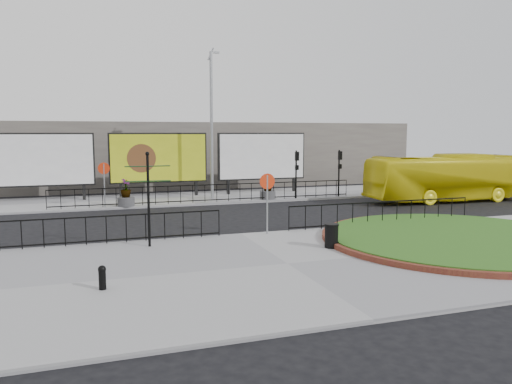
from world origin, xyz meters
name	(u,v)px	position (x,y,z in m)	size (l,w,h in m)	color
ground	(241,236)	(0.00, 0.00, 0.00)	(90.00, 90.00, 0.00)	black
pavement_near	(287,265)	(0.00, -5.00, 0.06)	(30.00, 10.00, 0.12)	gray
pavement_far	(186,198)	(0.00, 12.00, 0.06)	(44.00, 6.00, 0.12)	gray
brick_edge	(459,238)	(7.50, -4.00, 0.21)	(10.40, 10.40, 0.18)	maroon
grass_lawn	(459,238)	(7.50, -4.00, 0.23)	(10.00, 10.00, 0.22)	#295316
railing_near_left	(86,231)	(-6.00, -0.30, 0.67)	(10.00, 0.10, 1.10)	black
railing_near_right	(382,213)	(6.50, -0.30, 0.67)	(9.00, 0.10, 1.10)	black
railing_far	(211,193)	(1.00, 9.30, 0.67)	(18.00, 0.10, 1.10)	black
speed_sign_far	(104,175)	(-5.00, 9.40, 1.92)	(0.64, 0.07, 2.47)	gray
speed_sign_near	(267,190)	(1.00, -0.40, 1.92)	(0.64, 0.07, 2.47)	gray
billboard_left	(40,160)	(-8.50, 12.97, 2.60)	(6.20, 0.31, 4.10)	black
billboard_mid	(159,158)	(-1.50, 12.97, 2.60)	(6.20, 0.31, 4.10)	black
billboard_right	(262,157)	(5.50, 12.97, 2.60)	(6.20, 0.31, 4.10)	black
lamp_post	(212,123)	(1.51, 11.00, 4.83)	(0.74, 0.18, 9.23)	gray
signal_pole_a	(296,167)	(6.50, 9.34, 2.10)	(0.22, 0.26, 3.00)	black
signal_pole_b	(339,166)	(9.50, 9.34, 2.10)	(0.22, 0.26, 3.00)	black
building_backdrop	(162,154)	(0.00, 22.00, 2.50)	(40.00, 10.00, 5.00)	slate
fingerpost_sign	(148,190)	(-3.83, -1.18, 2.19)	(1.61, 0.29, 3.43)	black
bollard	(102,276)	(-5.61, -5.86, 0.47)	(0.21, 0.21, 0.65)	black
litter_bin	(331,236)	(2.33, -3.47, 0.56)	(0.52, 0.52, 0.86)	black
bus	(448,178)	(15.14, 5.88, 1.46)	(2.45, 10.47, 2.92)	yellow
planter_a	(126,196)	(-3.86, 9.40, 0.70)	(0.95, 0.95, 1.54)	#4C4C4F
planter_c	(268,190)	(4.70, 9.64, 0.69)	(0.97, 0.97, 1.53)	#4C4C4F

